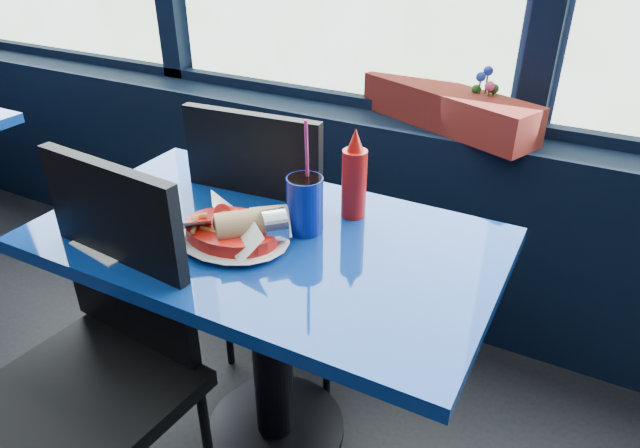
{
  "coord_description": "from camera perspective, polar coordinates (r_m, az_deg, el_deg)",
  "views": [
    {
      "loc": [
        1.02,
        0.94,
        1.51
      ],
      "look_at": [
        0.47,
        1.98,
        0.84
      ],
      "focal_mm": 32.0,
      "sensor_mm": 36.0,
      "label": 1
    }
  ],
  "objects": [
    {
      "name": "window_sill",
      "position": [
        2.45,
        -0.02,
        2.88
      ],
      "size": [
        5.0,
        0.26,
        0.8
      ],
      "primitive_type": "cube",
      "color": "black",
      "rests_on": "ground"
    },
    {
      "name": "near_table",
      "position": [
        1.6,
        -5.16,
        -6.6
      ],
      "size": [
        1.2,
        0.7,
        0.75
      ],
      "color": "black",
      "rests_on": "ground"
    },
    {
      "name": "chair_near_front",
      "position": [
        1.5,
        -21.23,
        -11.28
      ],
      "size": [
        0.49,
        0.49,
        1.0
      ],
      "rotation": [
        0.0,
        0.0,
        -0.09
      ],
      "color": "black",
      "rests_on": "ground"
    },
    {
      "name": "chair_near_back",
      "position": [
        1.88,
        -3.84,
        -0.23
      ],
      "size": [
        0.49,
        0.49,
        1.0
      ],
      "rotation": [
        0.0,
        0.0,
        3.23
      ],
      "color": "black",
      "rests_on": "ground"
    },
    {
      "name": "planter_box",
      "position": [
        2.11,
        12.57,
        11.29
      ],
      "size": [
        0.69,
        0.42,
        0.14
      ],
      "primitive_type": "cube",
      "rotation": [
        0.0,
        0.0,
        -0.4
      ],
      "color": "maroon",
      "rests_on": "window_sill"
    },
    {
      "name": "flower_vase",
      "position": [
        2.07,
        15.8,
        10.62
      ],
      "size": [
        0.14,
        0.15,
        0.23
      ],
      "rotation": [
        0.0,
        0.0,
        -0.4
      ],
      "color": "silver",
      "rests_on": "window_sill"
    },
    {
      "name": "food_basket",
      "position": [
        1.45,
        -8.58,
        -0.65
      ],
      "size": [
        0.32,
        0.32,
        0.1
      ],
      "rotation": [
        0.0,
        0.0,
        0.34
      ],
      "color": "red",
      "rests_on": "near_table"
    },
    {
      "name": "ketchup_bottle",
      "position": [
        1.53,
        3.44,
        4.57
      ],
      "size": [
        0.07,
        0.07,
        0.25
      ],
      "color": "red",
      "rests_on": "near_table"
    },
    {
      "name": "soda_cup",
      "position": [
        1.47,
        -1.51,
        2.08
      ],
      "size": [
        0.1,
        0.1,
        0.32
      ],
      "rotation": [
        0.0,
        0.0,
        -0.06
      ],
      "color": "navy",
      "rests_on": "near_table"
    },
    {
      "name": "napkin",
      "position": [
        1.55,
        -19.55,
        -1.55
      ],
      "size": [
        0.2,
        0.2,
        0.0
      ],
      "primitive_type": "cube",
      "rotation": [
        0.0,
        0.0,
        -0.18
      ],
      "color": "white",
      "rests_on": "near_table"
    }
  ]
}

